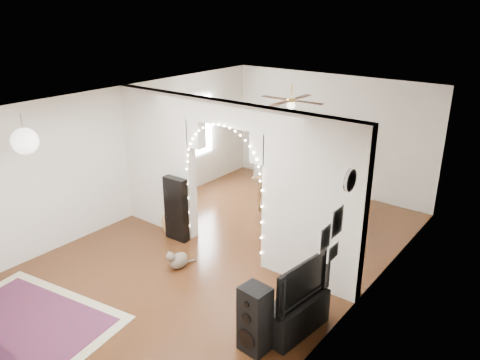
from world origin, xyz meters
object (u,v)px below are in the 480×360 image
Objects in this scene: bookcase at (287,149)px; dining_chair_left at (286,225)px; acoustic_guitar at (168,215)px; floor_speaker at (255,319)px; media_console at (296,315)px; dining_table at (289,182)px; dining_chair_right at (298,192)px.

dining_chair_left is at bearing -66.43° from bookcase.
acoustic_guitar is 0.57× the size of bookcase.
media_console is (0.23, 0.63, -0.21)m from floor_speaker.
bookcase reaches higher than acoustic_guitar.
acoustic_guitar is at bearing -148.73° from dining_chair_left.
bookcase is at bearing 106.77° from acoustic_guitar.
bookcase is 1.76m from dining_table.
bookcase is 1.42m from dining_chair_right.
dining_chair_left is at bearing 120.49° from floor_speaker.
floor_speaker is 4.80m from dining_chair_right.
dining_table is at bearing 121.77° from floor_speaker.
dining_chair_right is (0.90, -0.93, -0.60)m from bookcase.
media_console is at bearing 75.36° from floor_speaker.
floor_speaker reaches higher than dining_chair_left.
media_console is 4.34m from dining_chair_right.
dining_table reaches higher than media_console.
floor_speaker is 0.92× the size of media_console.
bookcase is at bearing 123.00° from dining_table.
floor_speaker reaches higher than dining_chair_right.
acoustic_guitar is at bearing -102.43° from bookcase.
media_console is at bearing 5.26° from acoustic_guitar.
acoustic_guitar is 2.23m from dining_chair_left.
dining_table is (-1.90, 3.84, 0.22)m from floor_speaker.
dining_chair_left is (0.55, -0.95, -0.46)m from dining_table.
dining_chair_right is at bearing 106.81° from dining_chair_left.
dining_table is (1.21, 2.29, 0.26)m from acoustic_guitar.
media_console is 0.83× the size of dining_table.
media_console is 2.07× the size of dining_chair_left.
dining_table reaches higher than dining_chair_left.
bookcase reaches higher than media_console.
dining_table is 1.19m from dining_chair_left.
dining_chair_right reaches higher than dining_chair_left.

